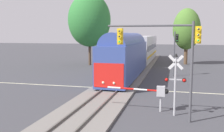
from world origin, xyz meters
name	(u,v)px	position (x,y,z in m)	size (l,w,h in m)	color
ground_plane	(114,88)	(0.00, 0.00, 0.00)	(220.00, 220.00, 0.00)	#3D3D42
road_centre_stripe	(114,88)	(0.00, 0.00, 0.00)	(44.00, 0.20, 0.01)	beige
railway_track	(114,88)	(0.00, 0.00, 0.10)	(4.40, 80.00, 0.32)	slate
commuter_train	(137,50)	(0.00, 15.55, 2.79)	(3.04, 38.53, 5.16)	#384C93
crossing_gate_near	(153,91)	(4.29, -6.54, 1.40)	(5.32, 0.40, 1.80)	#B7B7BC
crossing_signal_mast	(175,78)	(5.75, -7.23, 2.51)	(1.36, 0.44, 4.11)	#B2B2B7
traffic_signal_near_right	(167,46)	(5.20, -8.33, 4.63)	(5.56, 0.38, 6.09)	#4C4C51
traffic_signal_far_side	(176,47)	(5.76, 8.90, 3.78)	(0.53, 0.38, 5.64)	#4C4C51
oak_behind_train	(89,20)	(-8.50, 17.51, 7.66)	(7.20, 7.20, 12.17)	#4C3828
elm_centre_background	(187,29)	(7.60, 22.69, 6.16)	(4.72, 4.72, 9.78)	brown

